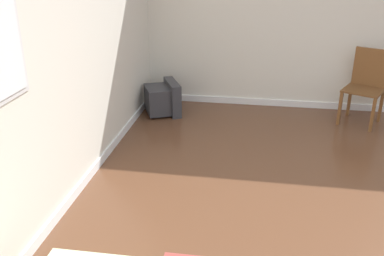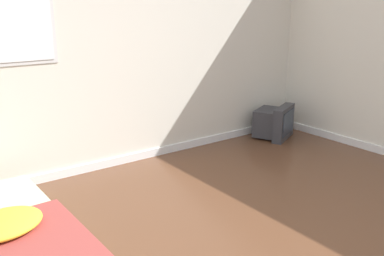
{
  "view_description": "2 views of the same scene",
  "coord_description": "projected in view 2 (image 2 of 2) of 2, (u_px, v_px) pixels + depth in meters",
  "views": [
    {
      "loc": [
        -2.87,
        0.99,
        2.07
      ],
      "look_at": [
        0.71,
        1.58,
        0.54
      ],
      "focal_mm": 40.0,
      "sensor_mm": 36.0,
      "label": 1
    },
    {
      "loc": [
        -1.65,
        -1.47,
        1.7
      ],
      "look_at": [
        0.62,
        1.62,
        0.59
      ],
      "focal_mm": 40.0,
      "sensor_mm": 36.0,
      "label": 2
    }
  ],
  "objects": [
    {
      "name": "wall_back",
      "position": [
        82.0,
        47.0,
        4.19
      ],
      "size": [
        8.32,
        0.08,
        2.6
      ],
      "color": "silver",
      "rests_on": "ground_plane"
    },
    {
      "name": "crt_tv",
      "position": [
        274.0,
        122.0,
        5.6
      ],
      "size": [
        0.61,
        0.58,
        0.43
      ],
      "color": "#333338",
      "rests_on": "ground_plane"
    }
  ]
}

